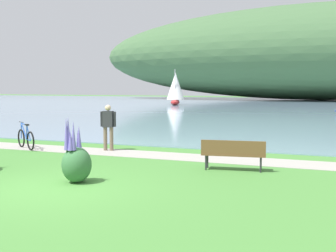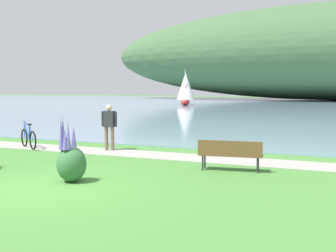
{
  "view_description": "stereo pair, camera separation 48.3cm",
  "coord_description": "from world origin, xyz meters",
  "px_view_note": "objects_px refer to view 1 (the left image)",
  "views": [
    {
      "loc": [
        6.09,
        -8.12,
        2.37
      ],
      "look_at": [
        0.65,
        5.73,
        1.0
      ],
      "focal_mm": 45.62,
      "sensor_mm": 36.0,
      "label": 1
    },
    {
      "loc": [
        6.54,
        -7.94,
        2.37
      ],
      "look_at": [
        0.65,
        5.73,
        1.0
      ],
      "focal_mm": 45.62,
      "sensor_mm": 36.0,
      "label": 2
    }
  ],
  "objects_px": {
    "person_at_shoreline": "(108,125)",
    "sailboat_mid_bay": "(175,88)",
    "park_bench_near_camera": "(233,152)",
    "bicycle_leaning_near_bench": "(26,139)"
  },
  "relations": [
    {
      "from": "person_at_shoreline",
      "to": "sailboat_mid_bay",
      "type": "relative_size",
      "value": 0.37
    },
    {
      "from": "park_bench_near_camera",
      "to": "bicycle_leaning_near_bench",
      "type": "height_order",
      "value": "bicycle_leaning_near_bench"
    },
    {
      "from": "person_at_shoreline",
      "to": "sailboat_mid_bay",
      "type": "height_order",
      "value": "sailboat_mid_bay"
    },
    {
      "from": "sailboat_mid_bay",
      "to": "bicycle_leaning_near_bench",
      "type": "bearing_deg",
      "value": -77.76
    },
    {
      "from": "bicycle_leaning_near_bench",
      "to": "park_bench_near_camera",
      "type": "bearing_deg",
      "value": -8.86
    },
    {
      "from": "person_at_shoreline",
      "to": "park_bench_near_camera",
      "type": "bearing_deg",
      "value": -21.57
    },
    {
      "from": "person_at_shoreline",
      "to": "sailboat_mid_bay",
      "type": "bearing_deg",
      "value": 106.9
    },
    {
      "from": "park_bench_near_camera",
      "to": "sailboat_mid_bay",
      "type": "relative_size",
      "value": 0.4
    },
    {
      "from": "bicycle_leaning_near_bench",
      "to": "sailboat_mid_bay",
      "type": "distance_m",
      "value": 40.11
    },
    {
      "from": "park_bench_near_camera",
      "to": "sailboat_mid_bay",
      "type": "xyz_separation_m",
      "value": [
        -16.84,
        40.46,
        1.68
      ]
    }
  ]
}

